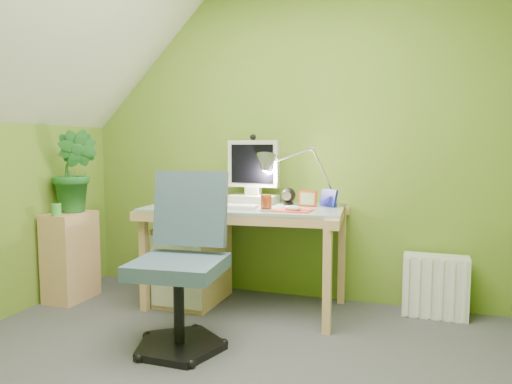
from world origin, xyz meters
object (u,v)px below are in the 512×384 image
(task_chair, at_px, (178,263))
(radiator, at_px, (435,286))
(desk, at_px, (245,257))
(side_ledge, at_px, (71,256))
(monitor, at_px, (253,167))
(desk_lamp, at_px, (314,163))
(potted_plant, at_px, (75,171))

(task_chair, distance_m, radiator, 1.74)
(desk, distance_m, side_ledge, 1.32)
(monitor, xyz_separation_m, desk_lamp, (0.45, 0.00, 0.04))
(potted_plant, bearing_deg, monitor, 17.05)
(monitor, xyz_separation_m, radiator, (1.27, 0.05, -0.78))
(side_ledge, distance_m, task_chair, 1.30)
(desk_lamp, bearing_deg, monitor, -171.04)
(side_ledge, relative_size, potted_plant, 1.07)
(desk, height_order, task_chair, task_chair)
(desk_lamp, relative_size, side_ledge, 0.92)
(monitor, bearing_deg, potted_plant, -162.44)
(task_chair, bearing_deg, desk_lamp, 54.14)
(task_chair, relative_size, radiator, 2.38)
(desk_lamp, bearing_deg, radiator, 12.43)
(desk_lamp, distance_m, side_ledge, 1.93)
(desk_lamp, height_order, task_chair, desk_lamp)
(desk_lamp, height_order, radiator, desk_lamp)
(potted_plant, bearing_deg, desk_lamp, 12.75)
(side_ledge, relative_size, radiator, 1.58)
(monitor, relative_size, task_chair, 0.54)
(desk_lamp, bearing_deg, side_ledge, -156.92)
(potted_plant, height_order, radiator, potted_plant)
(radiator, bearing_deg, desk, -168.46)
(side_ledge, distance_m, potted_plant, 0.63)
(desk, bearing_deg, potted_plant, -176.19)
(desk_lamp, bearing_deg, desk, -149.24)
(potted_plant, bearing_deg, desk, 9.33)
(potted_plant, bearing_deg, radiator, 9.79)
(monitor, xyz_separation_m, potted_plant, (-1.26, -0.39, -0.03))
(monitor, bearing_deg, desk, -89.50)
(desk, height_order, potted_plant, potted_plant)
(monitor, distance_m, task_chair, 1.09)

